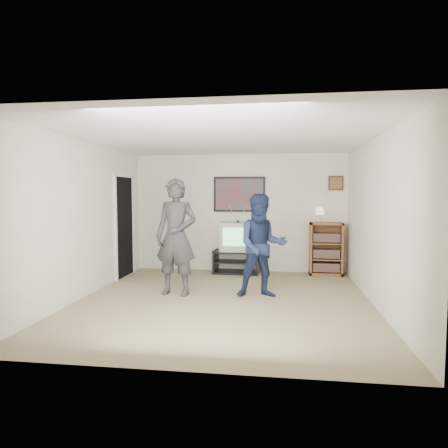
% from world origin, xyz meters
% --- Properties ---
extents(room_shell, '(4.51, 5.00, 2.51)m').
position_xyz_m(room_shell, '(0.00, 0.35, 1.25)').
color(room_shell, '#736749').
rests_on(room_shell, ground).
extents(media_stand, '(0.98, 0.58, 0.48)m').
position_xyz_m(media_stand, '(-0.03, 2.23, 0.24)').
color(media_stand, black).
rests_on(media_stand, room_shell).
extents(crt_television, '(0.71, 0.60, 0.59)m').
position_xyz_m(crt_television, '(-0.00, 2.23, 0.77)').
color(crt_television, '#A4A49F').
rests_on(crt_television, media_stand).
extents(bookshelf, '(0.65, 0.37, 1.07)m').
position_xyz_m(bookshelf, '(1.80, 2.28, 0.54)').
color(bookshelf, brown).
rests_on(bookshelf, room_shell).
extents(table_lamp, '(0.20, 0.20, 0.32)m').
position_xyz_m(table_lamp, '(1.68, 2.33, 1.23)').
color(table_lamp, beige).
rests_on(table_lamp, bookshelf).
extents(person_tall, '(0.75, 0.55, 1.91)m').
position_xyz_m(person_tall, '(-0.82, 0.30, 0.96)').
color(person_tall, '#303033').
rests_on(person_tall, room_shell).
extents(person_short, '(0.90, 0.75, 1.66)m').
position_xyz_m(person_short, '(0.57, 0.33, 0.83)').
color(person_short, '#182343').
rests_on(person_short, room_shell).
extents(controller_left, '(0.06, 0.13, 0.04)m').
position_xyz_m(controller_left, '(-0.85, 0.53, 1.12)').
color(controller_left, white).
rests_on(controller_left, person_tall).
extents(controller_right, '(0.05, 0.12, 0.03)m').
position_xyz_m(controller_right, '(0.54, 0.52, 1.09)').
color(controller_right, white).
rests_on(controller_right, person_short).
extents(poster, '(1.10, 0.03, 0.75)m').
position_xyz_m(poster, '(0.00, 2.48, 1.65)').
color(poster, black).
rests_on(poster, room_shell).
extents(air_vent, '(0.28, 0.02, 0.14)m').
position_xyz_m(air_vent, '(-0.55, 2.48, 1.95)').
color(air_vent, white).
rests_on(air_vent, room_shell).
extents(small_picture, '(0.30, 0.03, 0.30)m').
position_xyz_m(small_picture, '(2.00, 2.48, 1.88)').
color(small_picture, '#391C12').
rests_on(small_picture, room_shell).
extents(doorway, '(0.03, 0.85, 2.00)m').
position_xyz_m(doorway, '(-2.23, 1.60, 1.00)').
color(doorway, black).
rests_on(doorway, room_shell).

